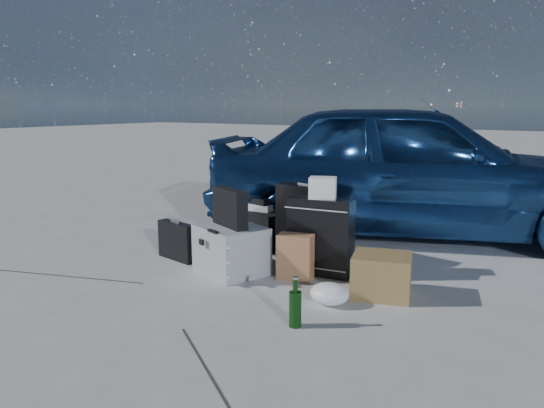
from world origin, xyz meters
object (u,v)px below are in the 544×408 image
at_px(suitcase_right, 321,237).
at_px(cardboard_box, 381,275).
at_px(briefcase, 177,241).
at_px(green_bottle, 295,303).
at_px(duffel_bag, 258,227).
at_px(suitcase_left, 305,223).
at_px(car, 412,168).
at_px(pelican_case, 231,250).

height_order(suitcase_right, cardboard_box, suitcase_right).
relative_size(briefcase, green_bottle, 1.40).
bearing_deg(duffel_bag, cardboard_box, -5.84).
height_order(briefcase, suitcase_left, suitcase_left).
xyz_separation_m(car, cardboard_box, (0.46, -2.06, -0.60)).
bearing_deg(duffel_bag, briefcase, -94.20).
height_order(pelican_case, duffel_bag, pelican_case).
bearing_deg(briefcase, suitcase_right, 25.32).
bearing_deg(green_bottle, car, 93.83).
xyz_separation_m(pelican_case, briefcase, (-0.69, 0.04, -0.03)).
bearing_deg(green_bottle, cardboard_box, 72.85).
xyz_separation_m(briefcase, cardboard_box, (2.03, 0.12, -0.02)).
bearing_deg(cardboard_box, car, 102.73).
height_order(car, briefcase, car).
xyz_separation_m(car, pelican_case, (-0.87, -2.22, -0.56)).
bearing_deg(cardboard_box, green_bottle, -107.15).
bearing_deg(pelican_case, green_bottle, -13.26).
bearing_deg(suitcase_right, suitcase_left, 131.75).
distance_m(car, suitcase_right, 1.89).
xyz_separation_m(pelican_case, green_bottle, (1.07, -0.71, -0.04)).
distance_m(cardboard_box, green_bottle, 0.91).
distance_m(suitcase_left, cardboard_box, 1.11).
bearing_deg(cardboard_box, suitcase_left, 152.71).
bearing_deg(green_bottle, suitcase_left, 117.02).
xyz_separation_m(pelican_case, cardboard_box, (1.34, 0.16, -0.04)).
height_order(car, green_bottle, car).
relative_size(pelican_case, suitcase_left, 0.79).
bearing_deg(pelican_case, duffel_bag, 130.41).
relative_size(briefcase, suitcase_right, 0.69).
xyz_separation_m(suitcase_right, cardboard_box, (0.65, -0.23, -0.17)).
bearing_deg(car, cardboard_box, 172.50).
height_order(pelican_case, suitcase_right, suitcase_right).
relative_size(pelican_case, duffel_bag, 0.75).
bearing_deg(suitcase_right, pelican_case, -157.46).
height_order(pelican_case, cardboard_box, pelican_case).
relative_size(pelican_case, green_bottle, 1.73).
bearing_deg(green_bottle, pelican_case, 146.49).
distance_m(briefcase, duffel_bag, 0.94).
bearing_deg(car, pelican_case, 138.36).
distance_m(suitcase_right, green_bottle, 1.17).
relative_size(pelican_case, suitcase_right, 0.85).
bearing_deg(cardboard_box, briefcase, -176.60).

